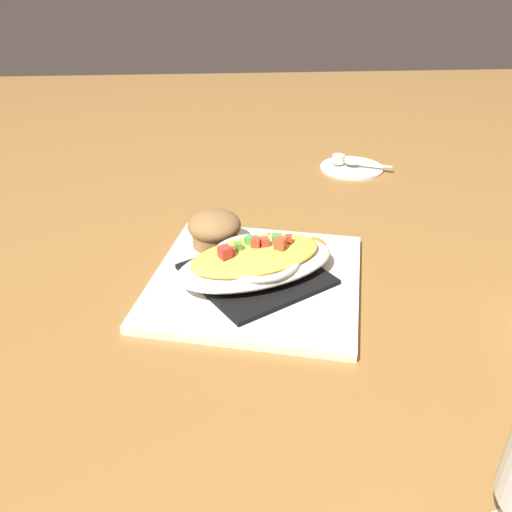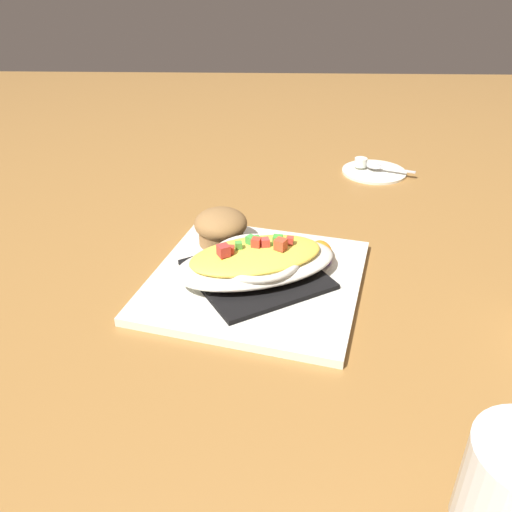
{
  "view_description": "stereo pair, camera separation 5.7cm",
  "coord_description": "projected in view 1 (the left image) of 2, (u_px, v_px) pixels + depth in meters",
  "views": [
    {
      "loc": [
        -0.04,
        -0.57,
        0.38
      ],
      "look_at": [
        0.0,
        0.0,
        0.04
      ],
      "focal_mm": 37.16,
      "sensor_mm": 36.0,
      "label": 1
    },
    {
      "loc": [
        0.02,
        -0.57,
        0.38
      ],
      "look_at": [
        0.0,
        0.0,
        0.04
      ],
      "focal_mm": 37.16,
      "sensor_mm": 36.0,
      "label": 2
    }
  ],
  "objects": [
    {
      "name": "orange_garnish",
      "position": [
        316.0,
        250.0,
        0.72
      ],
      "size": [
        0.04,
        0.06,
        0.02
      ],
      "color": "#45155F",
      "rests_on": "square_plate"
    },
    {
      "name": "muffin",
      "position": [
        214.0,
        229.0,
        0.74
      ],
      "size": [
        0.07,
        0.07,
        0.05
      ],
      "color": "olive",
      "rests_on": "square_plate"
    },
    {
      "name": "creamer_cup_0",
      "position": [
        338.0,
        159.0,
        1.03
      ],
      "size": [
        0.02,
        0.02,
        0.02
      ],
      "primitive_type": "cylinder",
      "color": "white",
      "rests_on": "creamer_saucer"
    },
    {
      "name": "spoon",
      "position": [
        356.0,
        163.0,
        1.02
      ],
      "size": [
        0.09,
        0.05,
        0.01
      ],
      "color": "silver",
      "rests_on": "creamer_saucer"
    },
    {
      "name": "gratin_dish",
      "position": [
        256.0,
        260.0,
        0.66
      ],
      "size": [
        0.23,
        0.18,
        0.05
      ],
      "color": "silver",
      "rests_on": "folded_napkin"
    },
    {
      "name": "folded_napkin",
      "position": [
        256.0,
        274.0,
        0.68
      ],
      "size": [
        0.21,
        0.21,
        0.01
      ],
      "primitive_type": "cube",
      "rotation": [
        0.0,
        0.0,
        0.54
      ],
      "color": "black",
      "rests_on": "square_plate"
    },
    {
      "name": "creamer_saucer",
      "position": [
        352.0,
        167.0,
        1.03
      ],
      "size": [
        0.12,
        0.12,
        0.01
      ],
      "primitive_type": "cylinder",
      "color": "white",
      "rests_on": "ground_plane"
    },
    {
      "name": "ground_plane",
      "position": [
        256.0,
        283.0,
        0.68
      ],
      "size": [
        2.6,
        2.6,
        0.0
      ],
      "primitive_type": "plane",
      "color": "olive"
    },
    {
      "name": "square_plate",
      "position": [
        256.0,
        280.0,
        0.68
      ],
      "size": [
        0.32,
        0.32,
        0.01
      ],
      "primitive_type": "cube",
      "rotation": [
        0.0,
        0.0,
        -0.25
      ],
      "color": "white",
      "rests_on": "ground_plane"
    }
  ]
}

